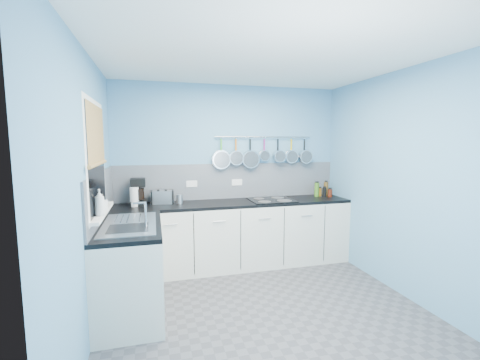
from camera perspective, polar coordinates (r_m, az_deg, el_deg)
name	(u,v)px	position (r m, az deg, el deg)	size (l,w,h in m)	color
floor	(263,309)	(3.59, 4.19, -21.84)	(3.20, 3.00, 0.02)	#47474C
ceiling	(266,56)	(3.25, 4.59, 21.05)	(3.20, 3.00, 0.02)	white
wall_back	(230,174)	(4.63, -1.85, 1.08)	(3.20, 0.02, 2.50)	#558FB6
wall_front	(358,227)	(1.86, 20.21, -7.83)	(3.20, 0.02, 2.50)	#558FB6
wall_left	(88,195)	(3.06, -25.43, -2.47)	(0.02, 3.00, 2.50)	#558FB6
wall_right	(401,183)	(4.01, 26.61, -0.49)	(0.02, 3.00, 2.50)	#558FB6
backsplash_back	(230,181)	(4.62, -1.78, -0.18)	(3.20, 0.02, 0.50)	gray
backsplash_left	(102,196)	(3.65, -23.34, -2.55)	(0.02, 1.80, 0.50)	gray
cabinet_run_back	(235,235)	(4.49, -0.89, -9.78)	(3.20, 0.60, 0.86)	silver
worktop_back	(235,203)	(4.38, -0.90, -4.13)	(3.20, 0.60, 0.04)	black
cabinet_run_left	(131,270)	(3.52, -18.69, -14.87)	(0.60, 1.20, 0.86)	silver
worktop_left	(130,226)	(3.38, -18.98, -7.75)	(0.60, 1.20, 0.04)	black
window_frame	(96,159)	(3.32, -24.17, 3.48)	(0.01, 1.00, 1.10)	white
window_glass	(97,159)	(3.32, -24.09, 3.48)	(0.01, 0.90, 1.00)	black
bamboo_blind	(96,135)	(3.31, -24.14, 7.37)	(0.01, 0.90, 0.55)	olive
window_sill	(102,212)	(3.38, -23.33, -5.26)	(0.10, 0.98, 0.03)	white
sink_unit	(130,224)	(3.38, -19.00, -7.35)	(0.50, 0.95, 0.01)	silver
mixer_tap	(146,214)	(3.17, -16.40, -5.85)	(0.12, 0.08, 0.26)	silver
socket_left	(192,184)	(4.51, -8.56, -0.67)	(0.15, 0.01, 0.09)	white
socket_right	(237,182)	(4.63, -0.54, -0.41)	(0.15, 0.01, 0.09)	white
pot_rail	(264,137)	(4.69, 4.31, 7.62)	(0.02, 0.02, 1.45)	silver
soap_bottle_a	(100,202)	(3.13, -23.66, -3.66)	(0.09, 0.09, 0.24)	white
soap_bottle_b	(102,203)	(3.27, -23.30, -3.85)	(0.08, 0.08, 0.17)	white
paper_towel	(134,197)	(4.26, -18.24, -2.85)	(0.11, 0.11, 0.24)	white
coffee_maker	(138,192)	(4.32, -17.60, -2.02)	(0.19, 0.22, 0.34)	black
toaster	(162,197)	(4.35, -13.65, -2.95)	(0.27, 0.15, 0.17)	silver
canister	(180,199)	(4.29, -10.66, -3.38)	(0.08, 0.08, 0.12)	silver
hob	(271,200)	(4.49, 5.58, -3.55)	(0.59, 0.52, 0.01)	black
pan_0	(221,153)	(4.51, -3.33, 4.82)	(0.26, 0.06, 0.45)	silver
pan_1	(236,151)	(4.56, -0.72, 5.15)	(0.21, 0.07, 0.40)	silver
pan_2	(250,153)	(4.61, 1.84, 4.88)	(0.26, 0.07, 0.45)	silver
pan_3	(264,149)	(4.68, 4.34, 5.51)	(0.16, 0.07, 0.35)	silver
pan_4	(278,150)	(4.75, 6.75, 5.38)	(0.18, 0.12, 0.37)	silver
pan_5	(291,150)	(4.83, 9.09, 5.26)	(0.19, 0.07, 0.38)	silver
pan_6	(304,150)	(4.93, 11.35, 5.19)	(0.20, 0.10, 0.39)	silver
condiment_0	(326,189)	(5.02, 14.99, -1.52)	(0.07, 0.07, 0.21)	brown
condiment_1	(320,192)	(4.97, 13.94, -2.09)	(0.06, 0.06, 0.12)	#8C5914
condiment_2	(317,190)	(4.92, 13.45, -1.66)	(0.07, 0.07, 0.21)	#3F721E
condiment_3	(330,193)	(4.93, 15.67, -2.24)	(0.06, 0.06, 0.12)	#4C190C
condiment_4	(324,192)	(4.91, 14.73, -2.13)	(0.06, 0.06, 0.14)	black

